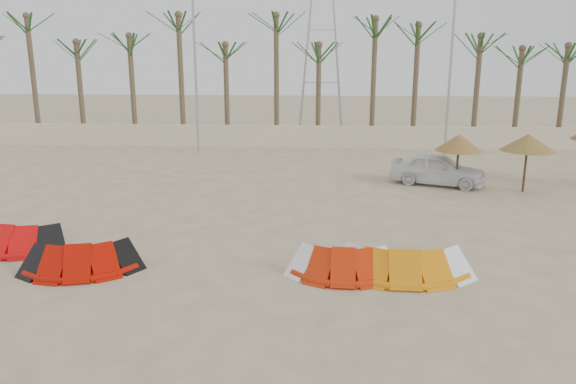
# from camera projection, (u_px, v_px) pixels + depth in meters

# --- Properties ---
(ground) EXTENTS (120.00, 120.00, 0.00)m
(ground) POSITION_uv_depth(u_px,v_px,m) (272.00, 313.00, 12.69)
(ground) COLOR #C1B489
(ground) RESTS_ON ground
(boundary_wall) EXTENTS (60.00, 0.30, 1.30)m
(boundary_wall) POSITION_uv_depth(u_px,v_px,m) (304.00, 136.00, 33.80)
(boundary_wall) COLOR beige
(boundary_wall) RESTS_ON ground
(palm_line) EXTENTS (52.00, 4.00, 7.70)m
(palm_line) POSITION_uv_depth(u_px,v_px,m) (316.00, 37.00, 33.77)
(palm_line) COLOR brown
(palm_line) RESTS_ON ground
(lamp_b) EXTENTS (1.25, 0.14, 11.00)m
(lamp_b) POSITION_uv_depth(u_px,v_px,m) (195.00, 49.00, 30.93)
(lamp_b) COLOR #A5A8AD
(lamp_b) RESTS_ON ground
(lamp_c) EXTENTS (1.25, 0.14, 11.00)m
(lamp_c) POSITION_uv_depth(u_px,v_px,m) (452.00, 49.00, 30.13)
(lamp_c) COLOR #A5A8AD
(lamp_c) RESTS_ON ground
(pylon) EXTENTS (3.00, 3.00, 14.00)m
(pylon) POSITION_uv_depth(u_px,v_px,m) (320.00, 133.00, 39.70)
(pylon) COLOR #A5A8AD
(pylon) RESTS_ON ground
(kite_red_left) EXTENTS (3.50, 1.89, 0.90)m
(kite_red_left) POSITION_uv_depth(u_px,v_px,m) (15.00, 233.00, 16.88)
(kite_red_left) COLOR red
(kite_red_left) RESTS_ON ground
(kite_red_mid) EXTENTS (3.35, 2.13, 0.90)m
(kite_red_mid) POSITION_uv_depth(u_px,v_px,m) (85.00, 254.00, 15.17)
(kite_red_mid) COLOR #AA0B00
(kite_red_mid) RESTS_ON ground
(kite_red_right) EXTENTS (2.95, 1.62, 0.90)m
(kite_red_right) POSITION_uv_depth(u_px,v_px,m) (343.00, 259.00, 14.86)
(kite_red_right) COLOR #BE2305
(kite_red_right) RESTS_ON ground
(kite_orange) EXTENTS (3.58, 1.62, 0.90)m
(kite_orange) POSITION_uv_depth(u_px,v_px,m) (401.00, 258.00, 14.91)
(kite_orange) COLOR orange
(kite_orange) RESTS_ON ground
(parasol_left) EXTENTS (1.98, 1.98, 2.33)m
(parasol_left) POSITION_uv_depth(u_px,v_px,m) (459.00, 143.00, 23.49)
(parasol_left) COLOR #4C331E
(parasol_left) RESTS_ON ground
(parasol_mid) EXTENTS (2.15, 2.15, 2.43)m
(parasol_mid) POSITION_uv_depth(u_px,v_px,m) (528.00, 142.00, 22.94)
(parasol_mid) COLOR #4C331E
(parasol_mid) RESTS_ON ground
(car) EXTENTS (4.36, 2.99, 1.38)m
(car) POSITION_uv_depth(u_px,v_px,m) (438.00, 169.00, 24.52)
(car) COLOR white
(car) RESTS_ON ground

